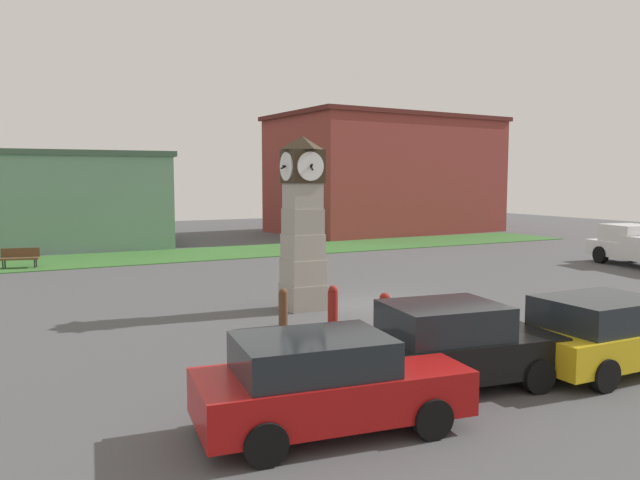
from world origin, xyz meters
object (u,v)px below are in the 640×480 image
(bollard_mid_row, at_px, (333,307))
(bench, at_px, (20,257))
(bollard_near_tower, at_px, (283,307))
(car_navy_sedan, at_px, (326,382))
(car_by_building, at_px, (607,333))
(car_near_tower, at_px, (452,345))
(clock_tower, at_px, (303,226))
(bollard_far_row, at_px, (385,313))

(bollard_mid_row, distance_m, bench, 17.57)
(bollard_near_tower, bearing_deg, bollard_mid_row, -38.79)
(bollard_mid_row, relative_size, car_navy_sedan, 0.26)
(car_navy_sedan, xyz_separation_m, car_by_building, (6.65, 0.14, 0.00))
(bollard_near_tower, xyz_separation_m, car_near_tower, (0.88, -5.96, 0.29))
(clock_tower, height_order, car_by_building, clock_tower)
(car_navy_sedan, bearing_deg, bollard_far_row, 48.52)
(bollard_near_tower, distance_m, car_near_tower, 6.03)
(bollard_mid_row, bearing_deg, clock_tower, 81.71)
(bollard_mid_row, distance_m, bollard_far_row, 1.46)
(car_by_building, bearing_deg, car_near_tower, 169.68)
(bollard_mid_row, xyz_separation_m, car_by_building, (3.34, -5.75, 0.20))
(car_navy_sedan, xyz_separation_m, car_near_tower, (3.13, 0.78, 0.03))
(car_navy_sedan, relative_size, car_near_tower, 1.09)
(bollard_near_tower, relative_size, bollard_far_row, 0.96)
(bollard_far_row, height_order, car_by_building, car_by_building)
(bollard_near_tower, relative_size, bench, 0.61)
(bollard_far_row, height_order, car_near_tower, car_near_tower)
(car_navy_sedan, bearing_deg, bench, 99.58)
(car_near_tower, bearing_deg, bollard_mid_row, 87.97)
(bollard_near_tower, relative_size, bollard_mid_row, 0.89)
(bollard_near_tower, height_order, bollard_far_row, bollard_far_row)
(bench, bearing_deg, bollard_mid_row, -66.45)
(bollard_far_row, relative_size, bench, 0.64)
(bollard_far_row, bearing_deg, clock_tower, 97.23)
(bollard_mid_row, xyz_separation_m, bollard_far_row, (0.86, -1.17, -0.04))
(bollard_far_row, height_order, car_navy_sedan, car_navy_sedan)
(clock_tower, distance_m, bollard_far_row, 4.32)
(clock_tower, height_order, car_navy_sedan, clock_tower)
(bollard_near_tower, height_order, bollard_mid_row, bollard_mid_row)
(bollard_mid_row, bearing_deg, car_near_tower, -92.03)
(bollard_mid_row, distance_m, car_by_building, 6.66)
(car_near_tower, height_order, car_by_building, car_near_tower)
(clock_tower, relative_size, bollard_mid_row, 4.53)
(bollard_near_tower, height_order, bench, bollard_near_tower)
(car_near_tower, bearing_deg, bollard_near_tower, 98.37)
(car_near_tower, relative_size, bench, 2.42)
(bollard_mid_row, height_order, bench, bollard_mid_row)
(bollard_far_row, bearing_deg, bollard_mid_row, 126.37)
(bench, bearing_deg, bollard_near_tower, -68.65)
(bollard_far_row, xyz_separation_m, bench, (-7.88, 17.28, -0.02))
(car_near_tower, xyz_separation_m, bench, (-6.84, 21.22, -0.28))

